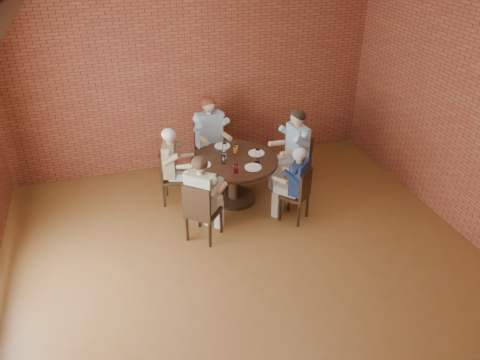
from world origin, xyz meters
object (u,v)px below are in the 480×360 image
object	(u,v)px
dining_table	(234,172)
chair_e	(299,193)
diner_e	(295,185)
diner_b	(211,137)
diner_c	(174,166)
chair_c	(169,174)
chair_d	(201,211)
smartphone	(258,164)
chair_a	(298,158)
diner_a	(294,150)
diner_d	(203,198)
chair_b	(209,145)

from	to	relation	value
dining_table	chair_e	bearing A→B (deg)	-47.79
chair_e	diner_e	size ratio (longest dim) A/B	0.72
diner_b	diner_c	xyz separation A→B (m)	(-0.79, -0.74, -0.07)
chair_c	chair_d	world-z (taller)	chair_d
diner_b	smartphone	distance (m)	1.32
chair_a	diner_a	size ratio (longest dim) A/B	0.70
diner_c	chair_d	bearing A→B (deg)	-156.63
diner_d	diner_c	bearing A→B (deg)	-38.15
diner_c	chair_e	size ratio (longest dim) A/B	1.47
dining_table	chair_a	size ratio (longest dim) A/B	1.44
chair_c	diner_e	xyz separation A→B (m)	(1.72, -1.06, 0.11)
chair_a	diner_d	bearing A→B (deg)	-69.43
diner_d	smartphone	distance (m)	1.17
diner_e	smartphone	size ratio (longest dim) A/B	7.82
diner_d	smartphone	size ratio (longest dim) A/B	8.55
diner_b	diner_e	bearing A→B (deg)	-72.33
chair_b	chair_e	world-z (taller)	chair_b
chair_b	chair_c	world-z (taller)	chair_b
diner_d	dining_table	bearing A→B (deg)	-90.00
diner_b	chair_c	world-z (taller)	diner_b
smartphone	chair_c	bearing A→B (deg)	163.90
diner_a	dining_table	bearing A→B (deg)	-90.00
dining_table	chair_a	bearing A→B (deg)	6.98
chair_c	diner_d	bearing A→B (deg)	-149.77
dining_table	diner_e	xyz separation A→B (m)	(0.72, -0.79, 0.08)
diner_e	smartphone	bearing A→B (deg)	-94.66
chair_b	diner_e	distance (m)	2.07
diner_a	smartphone	distance (m)	0.86
dining_table	chair_b	xyz separation A→B (m)	(-0.15, 1.09, -0.00)
diner_a	diner_b	world-z (taller)	diner_b
chair_e	diner_e	bearing A→B (deg)	-90.00
chair_b	chair_e	size ratio (longest dim) A/B	1.13
chair_a	diner_c	xyz separation A→B (m)	(-2.09, 0.11, 0.12)
diner_e	dining_table	bearing A→B (deg)	-90.00
chair_e	chair_d	bearing A→B (deg)	-40.02
diner_e	chair_d	bearing A→B (deg)	-37.95
chair_b	diner_c	world-z (taller)	diner_c
chair_d	smartphone	distance (m)	1.27
diner_a	chair_b	distance (m)	1.56
chair_d	diner_c	bearing A→B (deg)	-41.48
diner_a	chair_c	xyz separation A→B (m)	(-2.08, 0.14, -0.20)
chair_d	chair_e	world-z (taller)	chair_d
chair_a	diner_e	distance (m)	1.04
dining_table	diner_b	world-z (taller)	diner_b
chair_a	smartphone	xyz separation A→B (m)	(-0.86, -0.39, 0.23)
diner_b	chair_e	bearing A→B (deg)	-71.77
chair_d	chair_c	bearing A→B (deg)	-37.99
diner_b	diner_e	xyz separation A→B (m)	(0.85, -1.78, -0.10)
chair_c	chair_a	bearing A→B (deg)	-78.29
chair_c	chair_e	distance (m)	2.09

